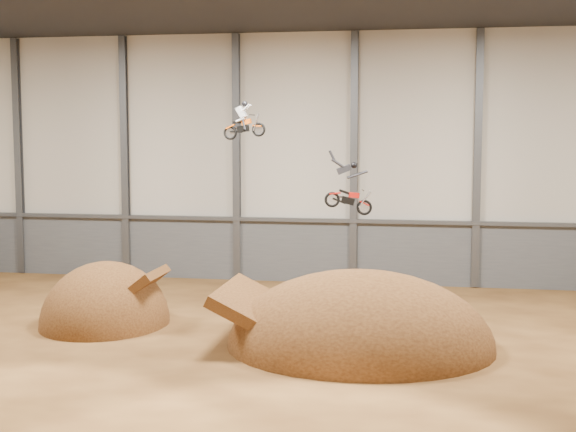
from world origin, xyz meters
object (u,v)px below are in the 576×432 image
Objects in this scene: fmx_rider_a at (245,118)px; landing_ramp at (360,347)px; fmx_rider_b at (347,183)px; takeoff_ramp at (106,324)px.

landing_ramp is at bearing -22.29° from fmx_rider_a.
landing_ramp is 7.27m from fmx_rider_b.
takeoff_ramp is 0.61× the size of landing_ramp.
fmx_rider_a is at bearing 178.80° from fmx_rider_b.
takeoff_ramp is 11.01m from fmx_rider_a.
takeoff_ramp is 12.34m from fmx_rider_b.
landing_ramp reaches higher than takeoff_ramp.
fmx_rider_b is at bearing 15.81° from fmx_rider_a.
landing_ramp is 10.87m from fmx_rider_a.
takeoff_ramp is at bearing -164.91° from fmx_rider_a.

